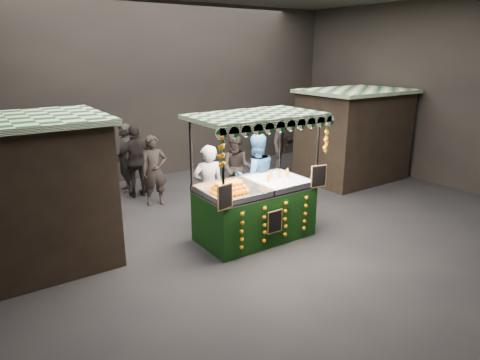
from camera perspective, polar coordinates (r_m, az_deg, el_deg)
ground at (r=9.08m, az=3.07°, el=-6.46°), size 12.00×12.00×0.00m
market_hall at (r=8.33m, az=3.44°, el=15.41°), size 12.10×10.10×5.05m
neighbour_stall_left at (r=7.98m, az=-27.81°, el=-1.81°), size 3.00×2.20×2.60m
neighbour_stall_right at (r=12.68m, az=15.08°, el=5.97°), size 3.00×2.20×2.60m
juice_stall at (r=8.32m, az=2.21°, el=-2.90°), size 2.59×1.52×2.51m
vendor_grey at (r=8.81m, az=-4.32°, el=-0.96°), size 0.73×0.56×1.80m
vendor_blue at (r=9.27m, az=2.13°, el=0.42°), size 1.09×0.94×1.93m
shopper_0 at (r=10.36m, az=-11.56°, el=1.26°), size 0.70×0.55×1.72m
shopper_1 at (r=10.49m, az=-0.41°, el=1.59°), size 1.00×1.00×1.64m
shopper_2 at (r=11.04m, az=-13.82°, el=2.49°), size 1.13×0.54×1.87m
shopper_3 at (r=13.13m, az=5.67°, el=5.04°), size 1.34×1.23×1.81m
shopper_4 at (r=10.09m, az=-19.42°, el=0.01°), size 0.85×0.59×1.66m
shopper_5 at (r=12.76m, az=8.42°, el=4.55°), size 0.72×1.71×1.79m
shopper_6 at (r=11.55m, az=-15.36°, el=2.88°), size 0.49×0.70×1.82m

